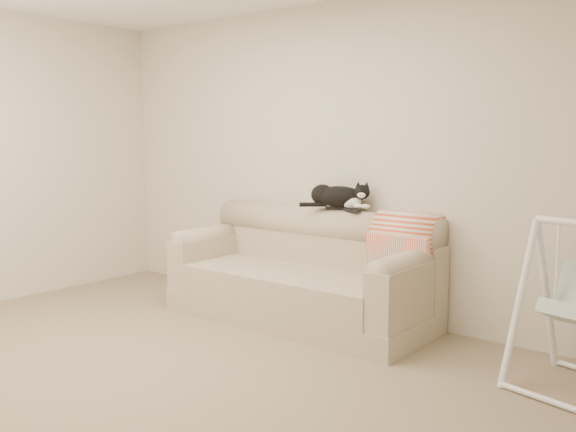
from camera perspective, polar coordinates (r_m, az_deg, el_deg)
The scene contains 7 objects.
ground_plane at distance 4.26m, azimuth -12.09°, elevation -13.69°, with size 5.00×5.00×0.00m, color #766753.
room_shell at distance 3.98m, azimuth -12.68°, elevation 7.30°, with size 5.04×4.04×2.60m.
sofa at distance 5.29m, azimuth 1.45°, elevation -5.42°, with size 2.20×0.93×0.90m.
remote_a at distance 5.30m, azimuth 4.36°, elevation 0.73°, with size 0.19×0.11×0.03m.
remote_b at distance 5.17m, azimuth 5.73°, elevation 0.51°, with size 0.18×0.10×0.02m.
tuxedo_cat at distance 5.27m, azimuth 4.51°, elevation 1.76°, with size 0.56×0.38×0.23m.
throw_blanket at distance 4.97m, azimuth 10.57°, elevation -1.97°, with size 0.51×0.38×0.58m.
Camera 1 is at (3.11, -2.49, 1.52)m, focal length 40.00 mm.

